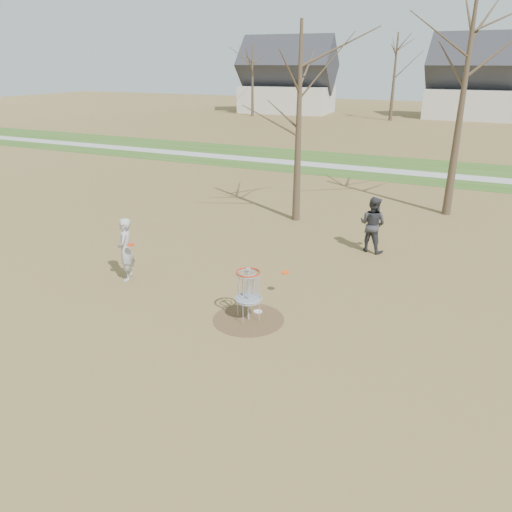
{
  "coord_description": "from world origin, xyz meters",
  "views": [
    {
      "loc": [
        4.92,
        -9.96,
        6.03
      ],
      "look_at": [
        -0.5,
        1.5,
        1.1
      ],
      "focal_mm": 35.0,
      "sensor_mm": 36.0,
      "label": 1
    }
  ],
  "objects_px": {
    "player_throwing": "(372,224)",
    "disc_grounded": "(258,311)",
    "player_standing": "(125,249)",
    "disc_golf_basket": "(248,286)"
  },
  "relations": [
    {
      "from": "disc_grounded",
      "to": "player_standing",
      "type": "bearing_deg",
      "value": 176.44
    },
    {
      "from": "disc_grounded",
      "to": "disc_golf_basket",
      "type": "xyz_separation_m",
      "value": [
        -0.05,
        -0.45,
        0.89
      ]
    },
    {
      "from": "player_throwing",
      "to": "disc_golf_basket",
      "type": "height_order",
      "value": "player_throwing"
    },
    {
      "from": "player_throwing",
      "to": "disc_golf_basket",
      "type": "distance_m",
      "value": 6.38
    },
    {
      "from": "player_throwing",
      "to": "disc_golf_basket",
      "type": "relative_size",
      "value": 1.41
    },
    {
      "from": "player_standing",
      "to": "disc_grounded",
      "type": "distance_m",
      "value": 4.51
    },
    {
      "from": "player_throwing",
      "to": "disc_grounded",
      "type": "xyz_separation_m",
      "value": [
        -1.57,
        -5.72,
        -0.93
      ]
    },
    {
      "from": "player_standing",
      "to": "disc_grounded",
      "type": "xyz_separation_m",
      "value": [
        4.4,
        -0.27,
        -0.92
      ]
    },
    {
      "from": "disc_grounded",
      "to": "player_throwing",
      "type": "bearing_deg",
      "value": 74.63
    },
    {
      "from": "player_standing",
      "to": "player_throwing",
      "type": "relative_size",
      "value": 0.99
    }
  ]
}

